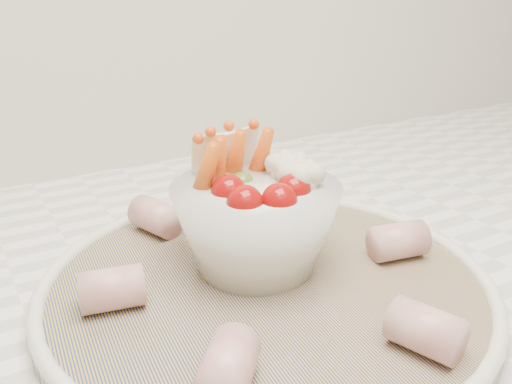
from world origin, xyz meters
TOP-DOWN VIEW (x-y plane):
  - serving_platter at (0.18, 1.38)m, footprint 0.40×0.40m
  - veggie_bowl at (0.18, 1.41)m, footprint 0.14×0.14m
  - cured_meat_rolls at (0.18, 1.38)m, footprint 0.29×0.32m

SIDE VIEW (x-z plane):
  - serving_platter at x=0.18m, z-range 0.92..0.94m
  - cured_meat_rolls at x=0.18m, z-range 0.93..0.97m
  - veggie_bowl at x=0.18m, z-range 0.92..1.04m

